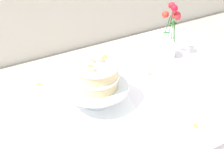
% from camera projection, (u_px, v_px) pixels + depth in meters
% --- Properties ---
extents(dining_table, '(1.40, 1.00, 0.74)m').
position_uv_depth(dining_table, '(124.00, 109.00, 1.59)').
color(dining_table, white).
rests_on(dining_table, ground).
extents(linen_napkin, '(0.39, 0.39, 0.00)m').
position_uv_depth(linen_napkin, '(97.00, 104.00, 1.47)').
color(linen_napkin, white).
rests_on(linen_napkin, dining_table).
extents(cake_stand, '(0.29, 0.29, 0.10)m').
position_uv_depth(cake_stand, '(96.00, 89.00, 1.43)').
color(cake_stand, silver).
rests_on(cake_stand, linen_napkin).
extents(layer_cake, '(0.21, 0.21, 0.13)m').
position_uv_depth(layer_cake, '(96.00, 74.00, 1.39)').
color(layer_cake, beige).
rests_on(layer_cake, cake_stand).
extents(flower_vase, '(0.11, 0.11, 0.32)m').
position_uv_depth(flower_vase, '(171.00, 36.00, 1.80)').
color(flower_vase, silver).
rests_on(flower_vase, dining_table).
extents(loose_petal_0, '(0.04, 0.04, 0.01)m').
position_uv_depth(loose_petal_0, '(39.00, 84.00, 1.61)').
color(loose_petal_0, yellow).
rests_on(loose_petal_0, dining_table).
extents(loose_petal_1, '(0.03, 0.04, 0.01)m').
position_uv_depth(loose_petal_1, '(195.00, 126.00, 1.34)').
color(loose_petal_1, yellow).
rests_on(loose_petal_1, dining_table).
extents(loose_petal_2, '(0.04, 0.04, 0.01)m').
position_uv_depth(loose_petal_2, '(8.00, 111.00, 1.43)').
color(loose_petal_2, pink).
rests_on(loose_petal_2, dining_table).
extents(loose_petal_3, '(0.03, 0.04, 0.00)m').
position_uv_depth(loose_petal_3, '(150.00, 73.00, 1.70)').
color(loose_petal_3, '#E56B51').
rests_on(loose_petal_3, dining_table).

